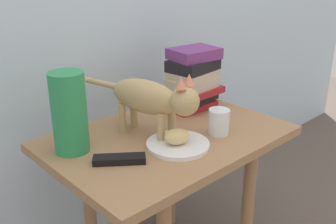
{
  "coord_description": "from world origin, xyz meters",
  "views": [
    {
      "loc": [
        -0.8,
        -0.86,
        1.11
      ],
      "look_at": [
        0.0,
        0.0,
        0.64
      ],
      "focal_mm": 41.62,
      "sensor_mm": 36.0,
      "label": 1
    }
  ],
  "objects_px": {
    "cat": "(152,98)",
    "green_vase": "(69,113)",
    "side_table": "(168,157)",
    "tv_remote": "(119,159)",
    "candle_jar": "(219,123)",
    "book_stack": "(193,79)",
    "plate": "(178,145)",
    "bread_roll": "(177,136)"
  },
  "relations": [
    {
      "from": "cat",
      "to": "book_stack",
      "type": "xyz_separation_m",
      "value": [
        0.29,
        0.09,
        -0.01
      ]
    },
    {
      "from": "cat",
      "to": "green_vase",
      "type": "xyz_separation_m",
      "value": [
        -0.24,
        0.09,
        -0.01
      ]
    },
    {
      "from": "bread_roll",
      "to": "plate",
      "type": "bearing_deg",
      "value": 26.19
    },
    {
      "from": "side_table",
      "to": "bread_roll",
      "type": "bearing_deg",
      "value": -117.42
    },
    {
      "from": "plate",
      "to": "green_vase",
      "type": "relative_size",
      "value": 0.8
    },
    {
      "from": "side_table",
      "to": "green_vase",
      "type": "distance_m",
      "value": 0.38
    },
    {
      "from": "book_stack",
      "to": "candle_jar",
      "type": "bearing_deg",
      "value": -116.31
    },
    {
      "from": "cat",
      "to": "candle_jar",
      "type": "distance_m",
      "value": 0.24
    },
    {
      "from": "green_vase",
      "to": "candle_jar",
      "type": "xyz_separation_m",
      "value": [
        0.42,
        -0.22,
        -0.09
      ]
    },
    {
      "from": "side_table",
      "to": "cat",
      "type": "bearing_deg",
      "value": 154.45
    },
    {
      "from": "book_stack",
      "to": "tv_remote",
      "type": "height_order",
      "value": "book_stack"
    },
    {
      "from": "cat",
      "to": "bread_roll",
      "type": "bearing_deg",
      "value": -90.34
    },
    {
      "from": "plate",
      "to": "book_stack",
      "type": "xyz_separation_m",
      "value": [
        0.28,
        0.2,
        0.11
      ]
    },
    {
      "from": "bread_roll",
      "to": "candle_jar",
      "type": "xyz_separation_m",
      "value": [
        0.18,
        -0.02,
        -0.0
      ]
    },
    {
      "from": "cat",
      "to": "tv_remote",
      "type": "bearing_deg",
      "value": -159.54
    },
    {
      "from": "cat",
      "to": "green_vase",
      "type": "bearing_deg",
      "value": 159.99
    },
    {
      "from": "bread_roll",
      "to": "green_vase",
      "type": "xyz_separation_m",
      "value": [
        -0.24,
        0.2,
        0.08
      ]
    },
    {
      "from": "side_table",
      "to": "book_stack",
      "type": "distance_m",
      "value": 0.34
    },
    {
      "from": "side_table",
      "to": "bread_roll",
      "type": "xyz_separation_m",
      "value": [
        -0.05,
        -0.09,
        0.12
      ]
    },
    {
      "from": "plate",
      "to": "tv_remote",
      "type": "relative_size",
      "value": 1.31
    },
    {
      "from": "side_table",
      "to": "book_stack",
      "type": "height_order",
      "value": "book_stack"
    },
    {
      "from": "cat",
      "to": "book_stack",
      "type": "relative_size",
      "value": 2.01
    },
    {
      "from": "side_table",
      "to": "plate",
      "type": "height_order",
      "value": "plate"
    },
    {
      "from": "bread_roll",
      "to": "book_stack",
      "type": "height_order",
      "value": "book_stack"
    },
    {
      "from": "side_table",
      "to": "plate",
      "type": "bearing_deg",
      "value": -114.38
    },
    {
      "from": "green_vase",
      "to": "tv_remote",
      "type": "xyz_separation_m",
      "value": [
        0.06,
        -0.16,
        -0.11
      ]
    },
    {
      "from": "book_stack",
      "to": "tv_remote",
      "type": "relative_size",
      "value": 1.56
    },
    {
      "from": "side_table",
      "to": "tv_remote",
      "type": "xyz_separation_m",
      "value": [
        -0.23,
        -0.05,
        0.09
      ]
    },
    {
      "from": "green_vase",
      "to": "plate",
      "type": "bearing_deg",
      "value": -38.46
    },
    {
      "from": "candle_jar",
      "to": "bread_roll",
      "type": "bearing_deg",
      "value": 174.67
    },
    {
      "from": "plate",
      "to": "green_vase",
      "type": "bearing_deg",
      "value": 141.54
    },
    {
      "from": "candle_jar",
      "to": "cat",
      "type": "bearing_deg",
      "value": 143.31
    },
    {
      "from": "side_table",
      "to": "green_vase",
      "type": "relative_size",
      "value": 3.16
    },
    {
      "from": "bread_roll",
      "to": "cat",
      "type": "xyz_separation_m",
      "value": [
        0.0,
        0.11,
        0.09
      ]
    },
    {
      "from": "candle_jar",
      "to": "green_vase",
      "type": "bearing_deg",
      "value": 152.37
    },
    {
      "from": "green_vase",
      "to": "tv_remote",
      "type": "bearing_deg",
      "value": -69.54
    },
    {
      "from": "tv_remote",
      "to": "candle_jar",
      "type": "bearing_deg",
      "value": 27.7
    },
    {
      "from": "plate",
      "to": "tv_remote",
      "type": "height_order",
      "value": "tv_remote"
    },
    {
      "from": "side_table",
      "to": "plate",
      "type": "distance_m",
      "value": 0.13
    },
    {
      "from": "candle_jar",
      "to": "plate",
      "type": "bearing_deg",
      "value": 173.15
    },
    {
      "from": "green_vase",
      "to": "tv_remote",
      "type": "distance_m",
      "value": 0.2
    },
    {
      "from": "cat",
      "to": "tv_remote",
      "type": "distance_m",
      "value": 0.23
    }
  ]
}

